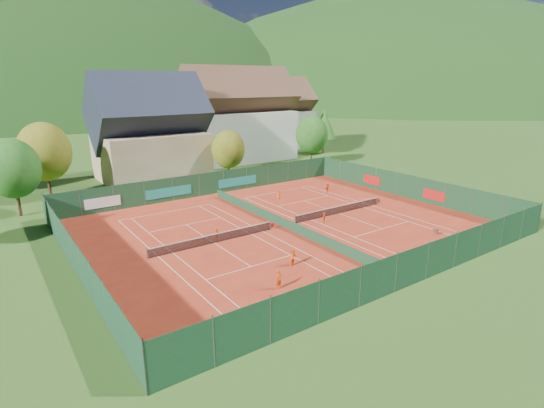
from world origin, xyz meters
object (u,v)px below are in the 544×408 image
(hotel_block_b, at_px, (274,118))
(player_right_near, at_px, (324,218))
(ball_hopper, at_px, (436,230))
(player_left_near, at_px, (279,280))
(player_left_far, at_px, (216,234))
(player_left_mid, at_px, (294,257))
(hotel_block_a, at_px, (238,120))
(chalet, at_px, (150,135))
(player_right_far_b, at_px, (327,188))
(player_right_far_a, at_px, (279,194))

(hotel_block_b, height_order, player_right_near, hotel_block_b)
(ball_hopper, xyz_separation_m, player_left_near, (-19.13, -0.09, 0.21))
(hotel_block_b, relative_size, player_left_near, 11.31)
(player_left_far, height_order, player_right_near, player_left_far)
(player_left_near, bearing_deg, player_left_mid, 37.00)
(ball_hopper, bearing_deg, hotel_block_a, 83.56)
(chalet, bearing_deg, player_left_far, -98.65)
(hotel_block_b, bearing_deg, player_left_near, -125.02)
(hotel_block_a, height_order, player_left_mid, hotel_block_a)
(ball_hopper, xyz_separation_m, player_left_mid, (-15.73, 2.48, 0.20))
(player_left_mid, relative_size, player_right_near, 1.27)
(hotel_block_b, height_order, player_left_far, hotel_block_b)
(player_left_near, relative_size, player_right_near, 1.30)
(player_right_near, xyz_separation_m, player_right_far_b, (8.98, 9.40, 0.04))
(hotel_block_b, bearing_deg, ball_hopper, -109.40)
(ball_hopper, height_order, player_left_mid, player_left_mid)
(player_left_near, height_order, player_right_far_a, player_left_near)
(hotel_block_b, bearing_deg, player_left_far, -130.82)
(chalet, xyz_separation_m, player_left_mid, (-2.00, -38.25, -5.87))
(chalet, relative_size, player_left_mid, 10.79)
(player_right_near, xyz_separation_m, player_right_far_a, (1.67, 10.56, 0.00))
(chalet, xyz_separation_m, ball_hopper, (13.73, -40.72, -6.07))
(player_left_near, height_order, player_right_far_b, player_left_near)
(chalet, distance_m, player_right_near, 32.98)
(player_left_near, xyz_separation_m, player_left_mid, (3.40, 2.57, -0.01))
(hotel_block_b, relative_size, player_left_mid, 11.51)
(player_right_far_b, bearing_deg, player_left_near, 22.21)
(hotel_block_b, bearing_deg, player_left_mid, -123.82)
(player_left_near, xyz_separation_m, player_right_far_b, (21.64, 18.61, -0.13))
(player_right_near, relative_size, player_right_far_a, 1.00)
(hotel_block_a, relative_size, player_right_far_b, 17.02)
(hotel_block_b, xyz_separation_m, ball_hopper, (-19.27, -54.72, -6.06))
(ball_hopper, relative_size, player_left_far, 0.63)
(player_left_near, bearing_deg, player_left_far, 85.28)
(ball_hopper, bearing_deg, player_left_far, 148.03)
(chalet, height_order, player_left_mid, chalet)
(hotel_block_a, bearing_deg, player_left_far, -123.56)
(hotel_block_a, relative_size, player_left_far, 17.07)
(player_left_mid, xyz_separation_m, player_left_far, (-2.46, 8.87, -0.12))
(player_left_mid, bearing_deg, hotel_block_b, 47.44)
(hotel_block_b, height_order, ball_hopper, hotel_block_b)
(chalet, height_order, ball_hopper, chalet)
(hotel_block_b, distance_m, player_right_far_a, 42.94)
(ball_hopper, xyz_separation_m, player_right_near, (-6.47, 9.12, 0.03))
(chalet, bearing_deg, hotel_block_a, 17.53)
(chalet, xyz_separation_m, hotel_block_b, (33.00, 14.00, -0.01))
(player_right_far_a, distance_m, player_right_far_b, 7.40)
(player_right_near, distance_m, player_right_far_a, 10.69)
(player_right_far_a, bearing_deg, ball_hopper, 96.56)
(player_left_far, relative_size, player_right_near, 1.07)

